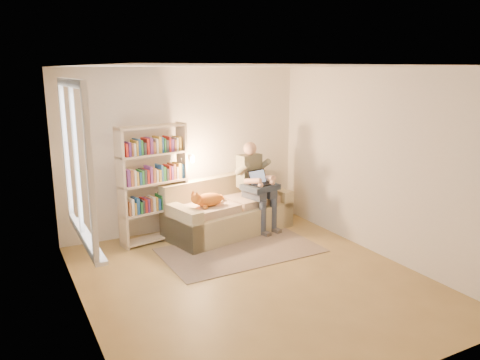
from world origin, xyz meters
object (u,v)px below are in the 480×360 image
person (255,181)px  bookshelf (153,178)px  cat (207,200)px  laptop (259,181)px  sofa (227,213)px

person → bookshelf: 1.65m
person → cat: 0.95m
laptop → bookshelf: 1.67m
person → cat: size_ratio=2.17×
person → cat: bearing=178.5°
sofa → laptop: laptop is taller
cat → laptop: bearing=-8.9°
person → laptop: size_ratio=3.65×
sofa → person: 0.69m
sofa → person: bearing=-18.8°
sofa → person: size_ratio=1.52×
sofa → bookshelf: bearing=160.2°
laptop → bookshelf: bookshelf is taller
sofa → bookshelf: size_ratio=1.21×
cat → laptop: 0.95m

